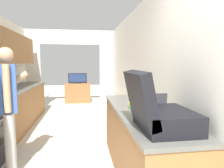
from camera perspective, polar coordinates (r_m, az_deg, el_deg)
wall_right at (r=3.45m, az=9.23°, el=2.49°), size 0.06×7.83×2.50m
wall_far_with_doorway at (r=6.64m, az=-11.71°, el=6.00°), size 3.19×0.06×2.50m
counter_left at (r=4.88m, az=-25.98°, el=-6.57°), size 0.62×4.10×0.89m
counter_right at (r=2.67m, az=8.06°, el=-16.38°), size 0.62×2.27×0.89m
person at (r=2.90m, az=-27.46°, el=-5.97°), size 0.53×0.44×1.66m
suitcase at (r=1.78m, az=12.67°, el=-7.74°), size 0.55×0.58×0.51m
book_stack at (r=2.56m, az=7.25°, el=-6.29°), size 0.24×0.28×0.06m
tv_cabinet at (r=7.44m, az=-9.74°, el=-2.50°), size 0.91×0.42×0.72m
television at (r=7.34m, az=-9.82°, el=1.60°), size 0.66×0.16×0.37m
knife at (r=4.07m, az=-29.09°, el=-2.72°), size 0.11×0.31×0.02m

